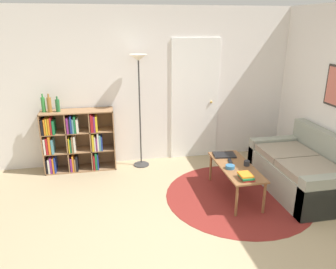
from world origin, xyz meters
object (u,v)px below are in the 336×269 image
(coffee_table, at_px, (236,169))
(bottle_middle, at_px, (49,104))
(bottle_right, at_px, (58,105))
(couch, at_px, (305,172))
(bottle_left, at_px, (43,104))
(laptop, at_px, (224,155))
(cup, at_px, (247,163))
(bookshelf, at_px, (76,141))
(floor_lamp, at_px, (139,76))
(bowl, at_px, (230,167))

(coffee_table, bearing_deg, bottle_middle, 152.68)
(bottle_middle, bearing_deg, bottle_right, -2.88)
(couch, bearing_deg, bottle_left, 159.41)
(laptop, relative_size, bottle_left, 1.20)
(couch, height_order, cup, couch)
(bookshelf, bearing_deg, bottle_right, -175.49)
(floor_lamp, distance_m, bowl, 2.03)
(laptop, height_order, bottle_middle, bottle_middle)
(floor_lamp, distance_m, bottle_left, 1.55)
(bookshelf, xyz_separation_m, laptop, (2.21, -0.96, -0.04))
(bookshelf, xyz_separation_m, bottle_right, (-0.22, -0.02, 0.61))
(floor_lamp, xyz_separation_m, bottle_right, (-1.28, 0.03, -0.43))
(couch, distance_m, bottle_right, 3.86)
(floor_lamp, xyz_separation_m, coffee_table, (1.18, -1.29, -1.13))
(bookshelf, height_order, bottle_middle, bottle_middle)
(bookshelf, relative_size, bottle_left, 3.95)
(bottle_left, distance_m, bottle_right, 0.22)
(bookshelf, height_order, bottle_left, bottle_left)
(bowl, bearing_deg, bottle_right, 149.19)
(laptop, distance_m, bottle_left, 2.89)
(laptop, xyz_separation_m, cup, (0.17, -0.41, 0.03))
(bowl, xyz_separation_m, bottle_right, (-2.34, 1.40, 0.63))
(floor_lamp, distance_m, laptop, 1.82)
(floor_lamp, relative_size, couch, 1.19)
(coffee_table, bearing_deg, couch, -2.76)
(floor_lamp, bearing_deg, bowl, -52.09)
(couch, bearing_deg, floor_lamp, 148.92)
(cup, bearing_deg, bottle_right, 152.51)
(coffee_table, distance_m, bottle_right, 2.88)
(bookshelf, xyz_separation_m, bottle_left, (-0.43, 0.00, 0.62))
(coffee_table, bearing_deg, bottle_left, 153.22)
(cup, xyz_separation_m, bottle_right, (-2.60, 1.35, 0.62))
(coffee_table, xyz_separation_m, bowl, (-0.12, -0.07, 0.07))
(coffee_table, bearing_deg, cup, -10.62)
(couch, distance_m, bottle_middle, 3.98)
(bowl, bearing_deg, coffee_table, 31.00)
(couch, relative_size, bowl, 12.52)
(floor_lamp, relative_size, cup, 22.98)
(coffee_table, height_order, bottle_middle, bottle_middle)
(cup, bearing_deg, couch, -1.49)
(cup, height_order, bottle_right, bottle_right)
(cup, height_order, bottle_left, bottle_left)
(coffee_table, distance_m, cup, 0.17)
(coffee_table, height_order, bottle_left, bottle_left)
(coffee_table, distance_m, bottle_left, 3.08)
(bottle_middle, relative_size, bottle_right, 1.18)
(floor_lamp, height_order, cup, floor_lamp)
(bottle_left, bearing_deg, cup, -26.03)
(bowl, height_order, bottle_right, bottle_right)
(laptop, xyz_separation_m, bottle_right, (-2.43, 0.95, 0.65))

